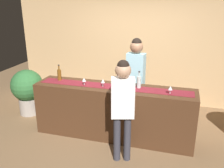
# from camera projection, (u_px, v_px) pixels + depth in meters

# --- Properties ---
(ground_plane) EXTENTS (10.00, 10.00, 0.00)m
(ground_plane) POSITION_uv_depth(u_px,v_px,m) (114.00, 135.00, 4.64)
(ground_plane) COLOR brown
(back_wall) EXTENTS (6.00, 0.12, 2.90)m
(back_wall) POSITION_uv_depth(u_px,v_px,m) (135.00, 42.00, 5.89)
(back_wall) COLOR tan
(back_wall) RESTS_ON ground
(bar_counter) EXTENTS (2.87, 0.60, 0.97)m
(bar_counter) POSITION_uv_depth(u_px,v_px,m) (114.00, 112.00, 4.48)
(bar_counter) COLOR #472B19
(bar_counter) RESTS_ON ground
(counter_runner_cloth) EXTENTS (2.73, 0.28, 0.01)m
(counter_runner_cloth) POSITION_uv_depth(u_px,v_px,m) (114.00, 87.00, 4.32)
(counter_runner_cloth) COLOR maroon
(counter_runner_cloth) RESTS_ON bar_counter
(wine_bottle_amber) EXTENTS (0.07, 0.07, 0.30)m
(wine_bottle_amber) POSITION_uv_depth(u_px,v_px,m) (59.00, 75.00, 4.63)
(wine_bottle_amber) COLOR brown
(wine_bottle_amber) RESTS_ON bar_counter
(wine_bottle_clear) EXTENTS (0.07, 0.07, 0.30)m
(wine_bottle_clear) POSITION_uv_depth(u_px,v_px,m) (139.00, 82.00, 4.23)
(wine_bottle_clear) COLOR #B2C6C1
(wine_bottle_clear) RESTS_ON bar_counter
(wine_glass_near_customer) EXTENTS (0.07, 0.07, 0.14)m
(wine_glass_near_customer) POSITION_uv_depth(u_px,v_px,m) (170.00, 88.00, 3.95)
(wine_glass_near_customer) COLOR silver
(wine_glass_near_customer) RESTS_ON bar_counter
(wine_glass_mid_counter) EXTENTS (0.07, 0.07, 0.14)m
(wine_glass_mid_counter) POSITION_uv_depth(u_px,v_px,m) (103.00, 81.00, 4.28)
(wine_glass_mid_counter) COLOR silver
(wine_glass_mid_counter) RESTS_ON bar_counter
(wine_glass_far_end) EXTENTS (0.07, 0.07, 0.14)m
(wine_glass_far_end) POSITION_uv_depth(u_px,v_px,m) (84.00, 80.00, 4.36)
(wine_glass_far_end) COLOR silver
(wine_glass_far_end) RESTS_ON bar_counter
(bartender) EXTENTS (0.36, 0.25, 1.75)m
(bartender) POSITION_uv_depth(u_px,v_px,m) (136.00, 72.00, 4.73)
(bartender) COLOR #26262B
(bartender) RESTS_ON ground
(customer_sipping) EXTENTS (0.38, 0.29, 1.63)m
(customer_sipping) POSITION_uv_depth(u_px,v_px,m) (123.00, 102.00, 3.61)
(customer_sipping) COLOR #33333D
(customer_sipping) RESTS_ON ground
(potted_plant_tall) EXTENTS (0.69, 0.69, 1.01)m
(potted_plant_tall) POSITION_uv_depth(u_px,v_px,m) (27.00, 89.00, 5.35)
(potted_plant_tall) COLOR #9E9389
(potted_plant_tall) RESTS_ON ground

